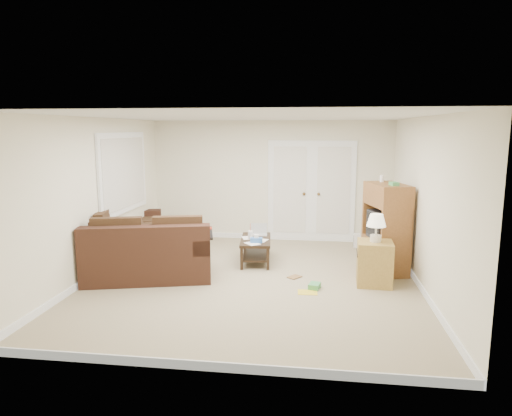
# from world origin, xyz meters

# --- Properties ---
(floor) EXTENTS (5.50, 5.50, 0.00)m
(floor) POSITION_xyz_m (0.00, 0.00, 0.00)
(floor) COLOR tan
(floor) RESTS_ON ground
(ceiling) EXTENTS (5.00, 5.50, 0.02)m
(ceiling) POSITION_xyz_m (0.00, 0.00, 2.50)
(ceiling) COLOR silver
(ceiling) RESTS_ON wall_back
(wall_left) EXTENTS (0.02, 5.50, 2.50)m
(wall_left) POSITION_xyz_m (-2.50, 0.00, 1.25)
(wall_left) COLOR white
(wall_left) RESTS_ON floor
(wall_right) EXTENTS (0.02, 5.50, 2.50)m
(wall_right) POSITION_xyz_m (2.50, 0.00, 1.25)
(wall_right) COLOR white
(wall_right) RESTS_ON floor
(wall_back) EXTENTS (5.00, 0.02, 2.50)m
(wall_back) POSITION_xyz_m (0.00, 2.75, 1.25)
(wall_back) COLOR white
(wall_back) RESTS_ON floor
(wall_front) EXTENTS (5.00, 0.02, 2.50)m
(wall_front) POSITION_xyz_m (0.00, -2.75, 1.25)
(wall_front) COLOR white
(wall_front) RESTS_ON floor
(baseboards) EXTENTS (5.00, 5.50, 0.10)m
(baseboards) POSITION_xyz_m (0.00, 0.00, 0.05)
(baseboards) COLOR silver
(baseboards) RESTS_ON floor
(french_doors) EXTENTS (1.80, 0.05, 2.13)m
(french_doors) POSITION_xyz_m (0.85, 2.71, 1.04)
(french_doors) COLOR silver
(french_doors) RESTS_ON floor
(window_left) EXTENTS (0.05, 1.92, 1.42)m
(window_left) POSITION_xyz_m (-2.46, 1.00, 1.55)
(window_left) COLOR silver
(window_left) RESTS_ON wall_left
(sectional_sofa) EXTENTS (2.63, 3.09, 0.91)m
(sectional_sofa) POSITION_xyz_m (-2.08, 0.50, 0.36)
(sectional_sofa) COLOR #3A2116
(sectional_sofa) RESTS_ON floor
(coffee_table) EXTENTS (0.61, 1.07, 0.70)m
(coffee_table) POSITION_xyz_m (-0.08, 1.01, 0.23)
(coffee_table) COLOR black
(coffee_table) RESTS_ON floor
(tv_armoire) EXTENTS (0.71, 1.00, 1.56)m
(tv_armoire) POSITION_xyz_m (2.09, 0.77, 0.73)
(tv_armoire) COLOR brown
(tv_armoire) RESTS_ON floor
(side_cabinet) EXTENTS (0.54, 0.54, 1.08)m
(side_cabinet) POSITION_xyz_m (1.84, 0.05, 0.39)
(side_cabinet) COLOR #AB883E
(side_cabinet) RESTS_ON floor
(space_heater) EXTENTS (0.11, 0.10, 0.28)m
(space_heater) POSITION_xyz_m (1.77, 2.25, 0.14)
(space_heater) COLOR white
(space_heater) RESTS_ON floor
(floor_magazine) EXTENTS (0.29, 0.23, 0.01)m
(floor_magazine) POSITION_xyz_m (0.86, -0.44, 0.00)
(floor_magazine) COLOR yellow
(floor_magazine) RESTS_ON floor
(floor_greenbox) EXTENTS (0.19, 0.23, 0.08)m
(floor_greenbox) POSITION_xyz_m (0.96, -0.26, 0.04)
(floor_greenbox) COLOR #469B56
(floor_greenbox) RESTS_ON floor
(floor_book) EXTENTS (0.25, 0.26, 0.02)m
(floor_book) POSITION_xyz_m (0.58, 0.26, 0.01)
(floor_book) COLOR brown
(floor_book) RESTS_ON floor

